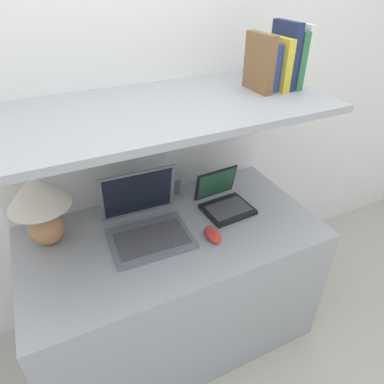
{
  "coord_description": "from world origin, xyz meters",
  "views": [
    {
      "loc": [
        -0.43,
        -0.76,
        1.71
      ],
      "look_at": [
        0.1,
        0.35,
        0.9
      ],
      "focal_mm": 32.0,
      "sensor_mm": 36.0,
      "label": 1
    }
  ],
  "objects_px": {
    "router_box": "(170,186)",
    "book_brown": "(259,63)",
    "book_green": "(290,58)",
    "computer_mouse": "(213,234)",
    "book_navy": "(284,55)",
    "table_lamp": "(39,200)",
    "book_yellow": "(276,63)",
    "laptop_small": "(224,201)",
    "book_white": "(296,55)",
    "laptop_large": "(146,223)",
    "book_blue": "(268,66)"
  },
  "relations": [
    {
      "from": "router_box",
      "to": "book_brown",
      "type": "bearing_deg",
      "value": -30.14
    },
    {
      "from": "book_green",
      "to": "computer_mouse",
      "type": "bearing_deg",
      "value": -156.98
    },
    {
      "from": "book_navy",
      "to": "book_green",
      "type": "bearing_deg",
      "value": 0.0
    },
    {
      "from": "table_lamp",
      "to": "book_yellow",
      "type": "xyz_separation_m",
      "value": [
        1.02,
        -0.1,
        0.44
      ]
    },
    {
      "from": "laptop_small",
      "to": "book_white",
      "type": "height_order",
      "value": "book_white"
    },
    {
      "from": "laptop_large",
      "to": "book_blue",
      "type": "bearing_deg",
      "value": 3.42
    },
    {
      "from": "book_brown",
      "to": "book_navy",
      "type": "bearing_deg",
      "value": 0.0
    },
    {
      "from": "table_lamp",
      "to": "book_brown",
      "type": "bearing_deg",
      "value": -5.86
    },
    {
      "from": "computer_mouse",
      "to": "book_green",
      "type": "xyz_separation_m",
      "value": [
        0.45,
        0.19,
        0.65
      ]
    },
    {
      "from": "laptop_small",
      "to": "book_green",
      "type": "xyz_separation_m",
      "value": [
        0.29,
        0.01,
        0.63
      ]
    },
    {
      "from": "table_lamp",
      "to": "book_white",
      "type": "xyz_separation_m",
      "value": [
        1.12,
        -0.1,
        0.47
      ]
    },
    {
      "from": "book_blue",
      "to": "book_green",
      "type": "bearing_deg",
      "value": 0.0
    },
    {
      "from": "table_lamp",
      "to": "book_navy",
      "type": "bearing_deg",
      "value": -5.2
    },
    {
      "from": "book_yellow",
      "to": "book_brown",
      "type": "distance_m",
      "value": 0.09
    },
    {
      "from": "book_yellow",
      "to": "laptop_small",
      "type": "bearing_deg",
      "value": -176.33
    },
    {
      "from": "laptop_large",
      "to": "book_yellow",
      "type": "bearing_deg",
      "value": 3.2
    },
    {
      "from": "table_lamp",
      "to": "book_blue",
      "type": "bearing_deg",
      "value": -5.59
    },
    {
      "from": "laptop_large",
      "to": "book_yellow",
      "type": "xyz_separation_m",
      "value": [
        0.63,
        0.03,
        0.6
      ]
    },
    {
      "from": "router_box",
      "to": "book_brown",
      "type": "distance_m",
      "value": 0.72
    },
    {
      "from": "laptop_small",
      "to": "book_white",
      "type": "bearing_deg",
      "value": 2.53
    },
    {
      "from": "book_white",
      "to": "router_box",
      "type": "bearing_deg",
      "value": 159.56
    },
    {
      "from": "laptop_large",
      "to": "computer_mouse",
      "type": "relative_size",
      "value": 3.04
    },
    {
      "from": "laptop_small",
      "to": "computer_mouse",
      "type": "relative_size",
      "value": 2.06
    },
    {
      "from": "router_box",
      "to": "book_navy",
      "type": "xyz_separation_m",
      "value": [
        0.45,
        -0.19,
        0.63
      ]
    },
    {
      "from": "book_navy",
      "to": "book_yellow",
      "type": "xyz_separation_m",
      "value": [
        -0.03,
        0.0,
        -0.03
      ]
    },
    {
      "from": "book_yellow",
      "to": "book_navy",
      "type": "bearing_deg",
      "value": 0.0
    },
    {
      "from": "router_box",
      "to": "book_green",
      "type": "relative_size",
      "value": 0.52
    },
    {
      "from": "laptop_large",
      "to": "book_blue",
      "type": "relative_size",
      "value": 1.92
    },
    {
      "from": "table_lamp",
      "to": "book_brown",
      "type": "distance_m",
      "value": 1.04
    },
    {
      "from": "table_lamp",
      "to": "laptop_large",
      "type": "distance_m",
      "value": 0.44
    },
    {
      "from": "book_white",
      "to": "book_blue",
      "type": "relative_size",
      "value": 1.34
    },
    {
      "from": "laptop_small",
      "to": "book_blue",
      "type": "height_order",
      "value": "book_blue"
    },
    {
      "from": "table_lamp",
      "to": "laptop_small",
      "type": "bearing_deg",
      "value": -7.84
    },
    {
      "from": "computer_mouse",
      "to": "laptop_small",
      "type": "bearing_deg",
      "value": 47.94
    },
    {
      "from": "laptop_small",
      "to": "router_box",
      "type": "xyz_separation_m",
      "value": [
        -0.2,
        0.21,
        0.02
      ]
    },
    {
      "from": "computer_mouse",
      "to": "router_box",
      "type": "relative_size",
      "value": 1.0
    },
    {
      "from": "table_lamp",
      "to": "book_green",
      "type": "height_order",
      "value": "book_green"
    },
    {
      "from": "book_yellow",
      "to": "book_white",
      "type": "bearing_deg",
      "value": 0.0
    },
    {
      "from": "book_white",
      "to": "book_green",
      "type": "xyz_separation_m",
      "value": [
        -0.03,
        0.0,
        -0.01
      ]
    },
    {
      "from": "book_white",
      "to": "book_green",
      "type": "relative_size",
      "value": 1.09
    },
    {
      "from": "laptop_large",
      "to": "computer_mouse",
      "type": "distance_m",
      "value": 0.29
    },
    {
      "from": "book_green",
      "to": "laptop_small",
      "type": "bearing_deg",
      "value": -177.2
    },
    {
      "from": "computer_mouse",
      "to": "router_box",
      "type": "height_order",
      "value": "router_box"
    },
    {
      "from": "laptop_small",
      "to": "book_blue",
      "type": "xyz_separation_m",
      "value": [
        0.18,
        0.01,
        0.61
      ]
    },
    {
      "from": "book_navy",
      "to": "computer_mouse",
      "type": "bearing_deg",
      "value": -155.3
    },
    {
      "from": "computer_mouse",
      "to": "router_box",
      "type": "xyz_separation_m",
      "value": [
        -0.04,
        0.38,
        0.04
      ]
    },
    {
      "from": "book_blue",
      "to": "book_navy",
      "type": "bearing_deg",
      "value": 0.0
    },
    {
      "from": "book_navy",
      "to": "laptop_small",
      "type": "bearing_deg",
      "value": -176.83
    },
    {
      "from": "book_white",
      "to": "book_blue",
      "type": "bearing_deg",
      "value": 180.0
    },
    {
      "from": "laptop_large",
      "to": "router_box",
      "type": "distance_m",
      "value": 0.31
    }
  ]
}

